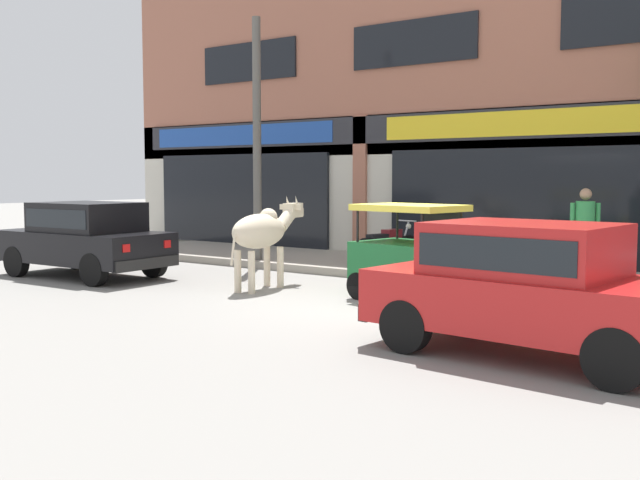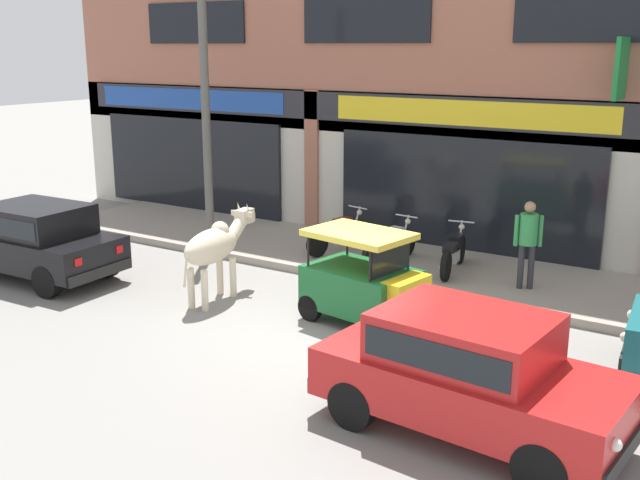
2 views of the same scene
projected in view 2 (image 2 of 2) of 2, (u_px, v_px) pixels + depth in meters
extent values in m
plane|color=gray|center=(333.00, 330.00, 11.92)|extent=(90.00, 90.00, 0.00)
cube|color=gray|center=(431.00, 269.00, 14.94)|extent=(19.00, 3.06, 0.16)
cube|color=beige|center=(469.00, 176.00, 16.00)|extent=(23.00, 0.55, 3.40)
cube|color=#28282D|center=(467.00, 113.00, 15.40)|extent=(22.08, 0.08, 0.64)
cube|color=black|center=(191.00, 164.00, 19.83)|extent=(5.83, 0.10, 2.40)
cube|color=#1E479E|center=(187.00, 99.00, 19.38)|extent=(6.13, 0.05, 0.52)
cube|color=#9E604C|center=(312.00, 163.00, 17.76)|extent=(0.36, 0.12, 3.40)
cube|color=black|center=(463.00, 194.00, 15.82)|extent=(5.83, 0.10, 2.40)
cube|color=yellow|center=(466.00, 113.00, 15.38)|extent=(6.13, 0.05, 0.52)
cube|color=black|center=(195.00, 23.00, 18.76)|extent=(3.13, 0.06, 1.00)
cube|color=black|center=(365.00, 19.00, 16.21)|extent=(3.13, 0.06, 1.00)
cube|color=black|center=(598.00, 15.00, 13.65)|extent=(3.13, 0.06, 1.00)
cube|color=#197A38|center=(621.00, 69.00, 13.25)|extent=(0.08, 0.80, 1.10)
ellipsoid|color=beige|center=(211.00, 246.00, 12.99)|extent=(0.65, 1.44, 0.60)
sphere|color=beige|center=(220.00, 230.00, 13.17)|extent=(0.32, 0.32, 0.32)
cylinder|color=beige|center=(220.00, 275.00, 13.59)|extent=(0.12, 0.12, 0.72)
cylinder|color=beige|center=(233.00, 277.00, 13.47)|extent=(0.12, 0.12, 0.72)
cylinder|color=beige|center=(191.00, 288.00, 12.84)|extent=(0.12, 0.12, 0.72)
cylinder|color=beige|center=(205.00, 291.00, 12.72)|extent=(0.12, 0.12, 0.72)
cylinder|color=beige|center=(237.00, 228.00, 13.66)|extent=(0.28, 0.49, 0.43)
cube|color=beige|center=(244.00, 216.00, 13.84)|extent=(0.25, 0.38, 0.26)
cube|color=tan|center=(250.00, 216.00, 14.00)|extent=(0.17, 0.15, 0.14)
cone|color=beige|center=(238.00, 206.00, 13.80)|extent=(0.07, 0.12, 0.19)
cone|color=beige|center=(248.00, 208.00, 13.71)|extent=(0.07, 0.12, 0.19)
cube|color=beige|center=(235.00, 213.00, 13.82)|extent=(0.14, 0.05, 0.10)
cube|color=beige|center=(249.00, 215.00, 13.68)|extent=(0.14, 0.05, 0.10)
cylinder|color=beige|center=(186.00, 269.00, 12.41)|extent=(0.06, 0.17, 0.60)
cylinder|color=black|center=(588.00, 415.00, 8.57)|extent=(0.61, 0.23, 0.60)
cylinder|color=black|center=(541.00, 470.00, 7.46)|extent=(0.61, 0.23, 0.60)
cylinder|color=black|center=(414.00, 365.00, 9.92)|extent=(0.61, 0.23, 0.60)
cylinder|color=black|center=(352.00, 405.00, 8.81)|extent=(0.61, 0.23, 0.60)
cube|color=red|center=(470.00, 386.00, 8.61)|extent=(3.62, 1.87, 0.60)
cube|color=red|center=(465.00, 337.00, 8.53)|extent=(2.01, 1.59, 0.56)
cube|color=black|center=(465.00, 337.00, 8.53)|extent=(1.86, 1.59, 0.35)
cube|color=black|center=(623.00, 451.00, 7.66)|extent=(0.24, 1.52, 0.20)
cube|color=black|center=(347.00, 366.00, 9.68)|extent=(0.24, 1.52, 0.20)
sphere|color=silver|center=(615.00, 445.00, 7.19)|extent=(0.14, 0.14, 0.14)
cube|color=red|center=(367.00, 331.00, 10.00)|extent=(0.04, 0.16, 0.14)
cube|color=red|center=(323.00, 355.00, 9.23)|extent=(0.04, 0.16, 0.14)
cylinder|color=black|center=(28.00, 247.00, 15.73)|extent=(0.61, 0.20, 0.60)
cylinder|color=black|center=(46.00, 282.00, 13.39)|extent=(0.61, 0.20, 0.60)
cylinder|color=black|center=(107.00, 262.00, 14.59)|extent=(0.61, 0.20, 0.60)
cube|color=black|center=(35.00, 248.00, 14.49)|extent=(3.55, 1.72, 0.60)
cube|color=black|center=(36.00, 219.00, 14.29)|extent=(1.95, 1.51, 0.56)
cube|color=black|center=(36.00, 219.00, 14.29)|extent=(1.80, 1.52, 0.35)
cube|color=black|center=(100.00, 272.00, 13.69)|extent=(0.17, 1.52, 0.20)
cube|color=red|center=(78.00, 262.00, 13.18)|extent=(0.04, 0.16, 0.14)
cube|color=red|center=(119.00, 249.00, 14.01)|extent=(0.04, 0.16, 0.14)
cube|color=black|center=(629.00, 346.00, 10.32)|extent=(0.27, 1.52, 0.20)
sphere|color=silver|center=(625.00, 337.00, 9.84)|extent=(0.14, 0.14, 0.14)
sphere|color=silver|center=(632.00, 315.00, 10.67)|extent=(0.14, 0.14, 0.14)
cylinder|color=black|center=(405.00, 322.00, 11.67)|extent=(0.45, 0.19, 0.44)
cylinder|color=black|center=(350.00, 293.00, 13.05)|extent=(0.45, 0.19, 0.44)
cylinder|color=black|center=(310.00, 308.00, 12.30)|extent=(0.45, 0.19, 0.44)
cube|color=#19602D|center=(361.00, 288.00, 12.17)|extent=(1.88, 1.42, 0.70)
cube|color=yellow|center=(406.00, 295.00, 11.56)|extent=(0.50, 0.92, 0.52)
cylinder|color=black|center=(408.00, 252.00, 11.99)|extent=(0.04, 0.04, 0.55)
cylinder|color=black|center=(370.00, 265.00, 11.28)|extent=(0.04, 0.04, 0.55)
cylinder|color=black|center=(347.00, 238.00, 12.82)|extent=(0.04, 0.04, 0.55)
cylinder|color=black|center=(308.00, 250.00, 12.12)|extent=(0.04, 0.04, 0.55)
cube|color=#DBCC42|center=(359.00, 234.00, 11.97)|extent=(1.77, 1.35, 0.10)
cube|color=black|center=(390.00, 258.00, 11.64)|extent=(0.18, 0.92, 0.50)
cylinder|color=black|center=(358.00, 233.00, 16.27)|extent=(0.22, 0.57, 0.56)
cylinder|color=black|center=(317.00, 244.00, 15.42)|extent=(0.22, 0.57, 0.56)
cube|color=#B2B5BA|center=(338.00, 237.00, 15.82)|extent=(0.26, 0.36, 0.24)
cube|color=maroon|center=(343.00, 224.00, 15.87)|extent=(0.32, 0.44, 0.24)
cube|color=black|center=(330.00, 228.00, 15.60)|extent=(0.33, 0.55, 0.12)
cylinder|color=#B2B5BA|center=(356.00, 220.00, 16.16)|extent=(0.10, 0.27, 0.59)
cylinder|color=#B2B5BA|center=(358.00, 207.00, 16.11)|extent=(0.51, 0.14, 0.03)
sphere|color=silver|center=(359.00, 212.00, 16.18)|extent=(0.12, 0.12, 0.12)
cylinder|color=#B2B5BA|center=(322.00, 243.00, 15.67)|extent=(0.16, 0.48, 0.06)
cylinder|color=black|center=(406.00, 243.00, 15.45)|extent=(0.16, 0.57, 0.56)
cylinder|color=black|center=(372.00, 256.00, 14.51)|extent=(0.16, 0.57, 0.56)
cube|color=#B2B5BA|center=(389.00, 248.00, 14.96)|extent=(0.23, 0.34, 0.24)
cube|color=#A8AAB2|center=(394.00, 234.00, 15.01)|extent=(0.28, 0.42, 0.24)
cube|color=black|center=(383.00, 239.00, 14.72)|extent=(0.27, 0.54, 0.12)
cylinder|color=#B2B5BA|center=(405.00, 230.00, 15.33)|extent=(0.07, 0.27, 0.59)
cylinder|color=#B2B5BA|center=(407.00, 216.00, 15.29)|extent=(0.52, 0.09, 0.03)
sphere|color=silver|center=(408.00, 221.00, 15.37)|extent=(0.12, 0.12, 0.12)
cylinder|color=#B2B5BA|center=(374.00, 255.00, 14.77)|extent=(0.11, 0.48, 0.06)
cylinder|color=black|center=(460.00, 250.00, 14.98)|extent=(0.20, 0.57, 0.56)
cylinder|color=black|center=(446.00, 266.00, 13.86)|extent=(0.20, 0.57, 0.56)
cube|color=#B2B5BA|center=(453.00, 256.00, 14.39)|extent=(0.25, 0.35, 0.24)
cube|color=black|center=(456.00, 241.00, 14.47)|extent=(0.31, 0.44, 0.24)
cube|color=black|center=(451.00, 247.00, 14.12)|extent=(0.31, 0.55, 0.12)
cylinder|color=#B2B5BA|center=(460.00, 236.00, 14.85)|extent=(0.09, 0.27, 0.59)
cylinder|color=#B2B5BA|center=(461.00, 222.00, 14.82)|extent=(0.52, 0.12, 0.03)
sphere|color=silver|center=(462.00, 227.00, 14.90)|extent=(0.12, 0.12, 0.12)
cylinder|color=#B2B5BA|center=(443.00, 264.00, 14.13)|extent=(0.15, 0.48, 0.06)
cylinder|color=#2D2D33|center=(531.00, 267.00, 13.37)|extent=(0.11, 0.11, 0.82)
cylinder|color=#2D2D33|center=(521.00, 266.00, 13.39)|extent=(0.11, 0.11, 0.82)
cylinder|color=#33934C|center=(529.00, 229.00, 13.20)|extent=(0.32, 0.32, 0.56)
cylinder|color=#33934C|center=(541.00, 231.00, 13.19)|extent=(0.08, 0.08, 0.56)
cylinder|color=#33934C|center=(516.00, 230.00, 13.23)|extent=(0.08, 0.08, 0.56)
sphere|color=tan|center=(530.00, 207.00, 13.10)|extent=(0.20, 0.20, 0.20)
cylinder|color=#595651|center=(206.00, 127.00, 15.72)|extent=(0.18, 0.18, 5.17)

